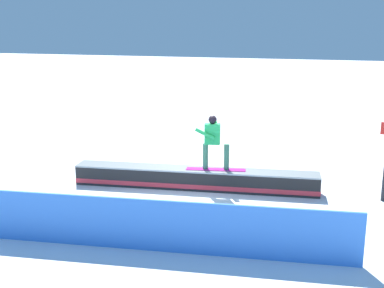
{
  "coord_description": "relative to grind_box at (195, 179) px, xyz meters",
  "views": [
    {
      "loc": [
        -4.25,
        11.48,
        4.16
      ],
      "look_at": [
        -0.28,
        0.95,
        1.46
      ],
      "focal_mm": 44.61,
      "sensor_mm": 36.0,
      "label": 1
    }
  ],
  "objects": [
    {
      "name": "snowboarder",
      "position": [
        -0.49,
        -0.09,
        1.1
      ],
      "size": [
        1.59,
        0.66,
        1.46
      ],
      "color": "#B81D85",
      "rests_on": "grind_box"
    },
    {
      "name": "ground_plane",
      "position": [
        0.0,
        0.0,
        -0.25
      ],
      "size": [
        120.0,
        120.0,
        0.0
      ],
      "primitive_type": "plane",
      "color": "white"
    },
    {
      "name": "grind_box",
      "position": [
        0.0,
        0.0,
        0.0
      ],
      "size": [
        6.55,
        1.83,
        0.55
      ],
      "color": "black",
      "rests_on": "ground_plane"
    },
    {
      "name": "safety_fence",
      "position": [
        0.0,
        3.89,
        0.27
      ],
      "size": [
        8.73,
        1.7,
        1.04
      ],
      "primitive_type": "cube",
      "rotation": [
        0.0,
        0.0,
        0.19
      ],
      "color": "#3B80EE",
      "rests_on": "ground_plane"
    }
  ]
}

